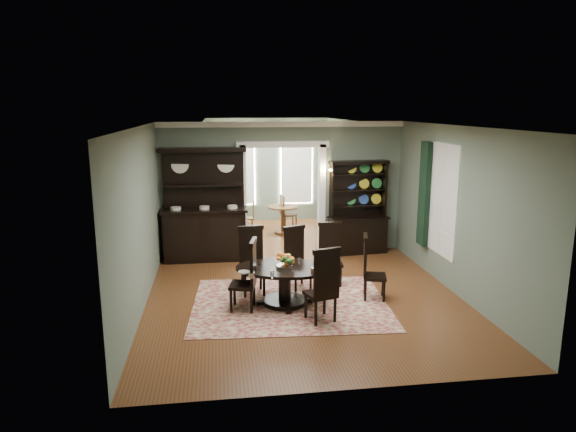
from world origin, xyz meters
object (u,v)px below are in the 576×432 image
Objects in this scene: parlor_table at (283,216)px; sideboard at (205,221)px; welsh_dresser at (358,220)px; dining_table at (285,278)px.

sideboard is at bearing -134.25° from parlor_table.
welsh_dresser is 2.50m from parlor_table.
sideboard reaches higher than parlor_table.
dining_table is 0.87× the size of welsh_dresser.
sideboard is 3.48m from welsh_dresser.
welsh_dresser is at bearing 66.89° from dining_table.
welsh_dresser reaches higher than dining_table.
dining_table is 4.98m from parlor_table.
dining_table is 0.76× the size of sideboard.
parlor_table is (-1.49, 1.99, -0.28)m from welsh_dresser.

